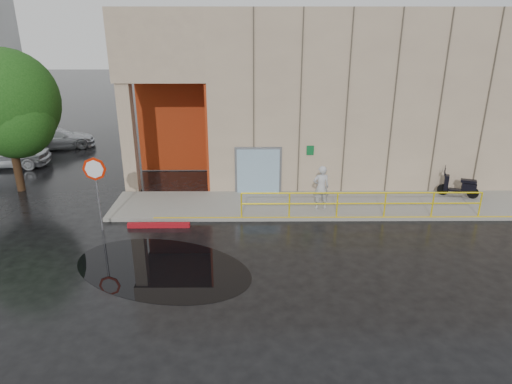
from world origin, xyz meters
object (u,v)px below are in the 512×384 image
person (321,187)px  car_a (3,152)px  stop_sign (96,179)px  scooter (460,180)px  red_curb (159,225)px  car_c (56,138)px  tree_near (7,107)px

person → car_a: 17.42m
stop_sign → car_a: 11.19m
scooter → red_curb: scooter is taller
red_curb → stop_sign: bearing=-173.0°
red_curb → car_a: car_a is taller
stop_sign → car_c: stop_sign is taller
car_c → tree_near: (1.37, -7.45, 3.28)m
scooter → car_a: 23.09m
tree_near → red_curb: bearing=-29.3°
stop_sign → red_curb: bearing=31.6°
tree_near → person: bearing=-10.5°
car_c → tree_near: size_ratio=0.69×
person → car_a: person is taller
scooter → car_c: (-21.19, 8.66, -0.26)m
stop_sign → car_c: 13.37m
stop_sign → red_curb: 2.91m
stop_sign → red_curb: size_ratio=1.21×
scooter → tree_near: size_ratio=0.27×
stop_sign → red_curb: (2.10, 0.26, -1.99)m
red_curb → tree_near: 8.98m
car_c → stop_sign: bearing=-172.3°
person → car_c: (-14.89, 9.96, -0.43)m
car_a → tree_near: tree_near is taller
red_curb → tree_near: tree_near is taller
person → stop_sign: size_ratio=0.64×
stop_sign → scooter: bearing=36.1°
car_a → tree_near: size_ratio=0.73×
stop_sign → tree_near: tree_near is taller
scooter → red_curb: (-12.74, -2.76, -0.82)m
person → tree_near: 14.04m
car_c → tree_near: tree_near is taller
scooter → tree_near: 20.09m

